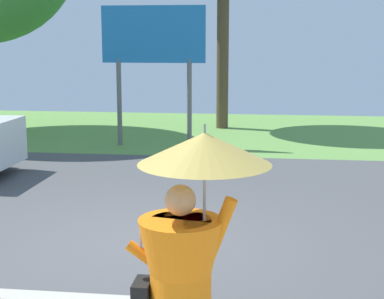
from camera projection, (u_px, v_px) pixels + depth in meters
ground_plane at (179, 191)px, 10.88m from camera, size 40.00×22.00×0.20m
monk_pedestrian at (185, 271)px, 4.23m from camera, size 1.04×0.92×2.13m
roadside_billboard at (153, 45)px, 14.79m from camera, size 2.60×0.12×3.50m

